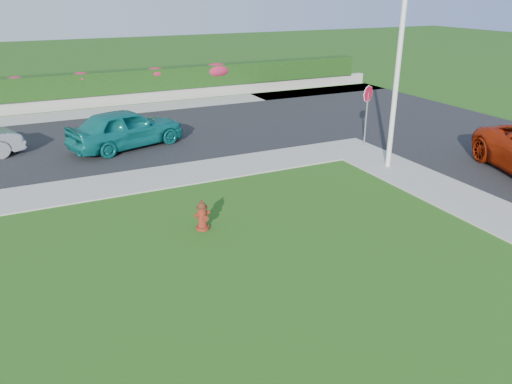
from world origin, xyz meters
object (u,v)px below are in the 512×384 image
sedan_teal (126,128)px  utility_pole (397,80)px  stop_sign (367,102)px  fire_hydrant (202,216)px

sedan_teal → utility_pole: utility_pole is taller
utility_pole → stop_sign: size_ratio=2.51×
utility_pole → fire_hydrant: bearing=-166.3°
fire_hydrant → stop_sign: size_ratio=0.33×
sedan_teal → fire_hydrant: bearing=164.4°
fire_hydrant → utility_pole: size_ratio=0.13×
sedan_teal → stop_sign: 8.92m
fire_hydrant → utility_pole: bearing=5.3°
fire_hydrant → sedan_teal: (-0.21, 7.65, 0.40)m
sedan_teal → stop_sign: stop_sign is taller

